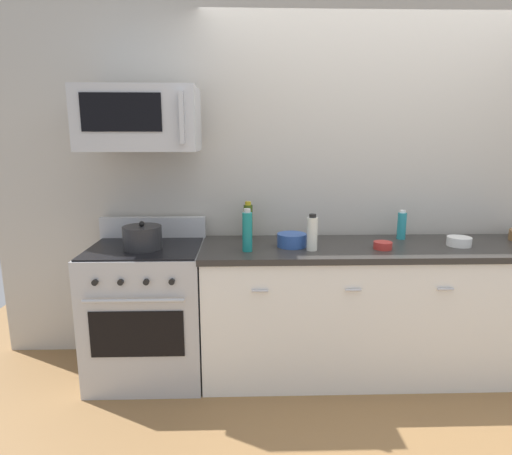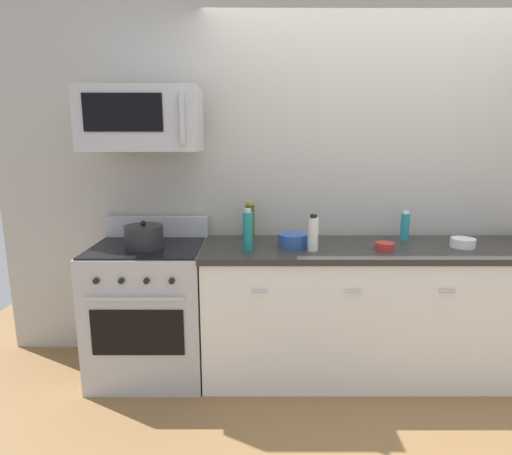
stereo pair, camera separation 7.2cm
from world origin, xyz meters
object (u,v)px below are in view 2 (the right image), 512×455
object	(u,v)px
microwave	(141,119)
bottle_dish_soap	(404,226)
bottle_olive_oil	(249,221)
bottle_sparkling_teal	(247,231)
bowl_blue_mixing	(292,240)
stockpot	(143,237)
bowl_red_small	(384,246)
bowl_white_ceramic	(462,242)
bottle_vinegar_white	(312,234)
range_oven	(149,309)

from	to	relation	value
microwave	bottle_dish_soap	world-z (taller)	microwave
microwave	bottle_olive_oil	distance (m)	1.00
bottle_sparkling_teal	bottle_olive_oil	distance (m)	0.36
bottle_dish_soap	bowl_blue_mixing	xyz separation A→B (m)	(-0.81, -0.19, -0.05)
bottle_sparkling_teal	stockpot	bearing A→B (deg)	173.92
bottle_dish_soap	stockpot	distance (m)	1.81
stockpot	bottle_olive_oil	bearing A→B (deg)	22.48
bowl_red_small	stockpot	distance (m)	1.57
bottle_sparkling_teal	bowl_white_ceramic	size ratio (longest dim) A/B	1.75
bottle_vinegar_white	bottle_sparkling_teal	distance (m)	0.42
bottle_dish_soap	bottle_olive_oil	bearing A→B (deg)	177.36
bottle_sparkling_teal	stockpot	world-z (taller)	bottle_sparkling_teal
range_oven	bottle_sparkling_teal	world-z (taller)	bottle_sparkling_teal
bowl_blue_mixing	stockpot	size ratio (longest dim) A/B	0.78
microwave	bottle_sparkling_teal	xyz separation A→B (m)	(0.68, -0.17, -0.70)
bowl_blue_mixing	stockpot	xyz separation A→B (m)	(-0.98, -0.04, 0.03)
bottle_vinegar_white	bowl_red_small	world-z (taller)	bottle_vinegar_white
bowl_blue_mixing	bowl_white_ceramic	size ratio (longest dim) A/B	1.24
microwave	bowl_blue_mixing	size ratio (longest dim) A/B	3.79
range_oven	bottle_vinegar_white	world-z (taller)	bottle_vinegar_white
microwave	bowl_red_small	world-z (taller)	microwave
bowl_red_small	bottle_sparkling_teal	bearing A→B (deg)	-178.11
bottle_olive_oil	bowl_red_small	bearing A→B (deg)	-20.60
bottle_olive_oil	bottle_dish_soap	bearing A→B (deg)	-2.64
bowl_blue_mixing	microwave	bearing A→B (deg)	176.75
range_oven	bottle_vinegar_white	distance (m)	1.24
range_oven	bottle_sparkling_teal	xyz separation A→B (m)	(0.68, -0.13, 0.58)
bowl_red_small	bottle_dish_soap	bearing A→B (deg)	51.52
bottle_olive_oil	bowl_blue_mixing	bearing A→B (deg)	-40.15
bottle_sparkling_teal	bowl_blue_mixing	world-z (taller)	bottle_sparkling_teal
range_oven	bottle_dish_soap	world-z (taller)	bottle_dish_soap
bottle_vinegar_white	stockpot	size ratio (longest dim) A/B	0.95
bottle_dish_soap	bowl_red_small	world-z (taller)	bottle_dish_soap
range_oven	bottle_dish_soap	bearing A→B (deg)	5.82
bottle_sparkling_teal	bottle_dish_soap	xyz separation A→B (m)	(1.11, 0.31, -0.03)
bottle_olive_oil	bottle_dish_soap	world-z (taller)	bottle_olive_oil
bottle_vinegar_white	bottle_olive_oil	xyz separation A→B (m)	(-0.41, 0.35, 0.01)
bottle_vinegar_white	bottle_olive_oil	bearing A→B (deg)	139.57
microwave	bowl_white_ceramic	world-z (taller)	microwave
stockpot	bottle_dish_soap	bearing A→B (deg)	7.50
range_oven	bottle_olive_oil	size ratio (longest dim) A/B	3.98
bottle_vinegar_white	bottle_olive_oil	distance (m)	0.54
bottle_dish_soap	bowl_red_small	size ratio (longest dim) A/B	1.74
microwave	bottle_vinegar_white	distance (m)	1.32
bottle_dish_soap	stockpot	bearing A→B (deg)	-172.50
bottle_olive_oil	range_oven	bearing A→B (deg)	-161.38
range_oven	stockpot	world-z (taller)	stockpot
microwave	bottle_olive_oil	world-z (taller)	microwave
bottle_sparkling_teal	bottle_vinegar_white	bearing A→B (deg)	1.49
bottle_olive_oil	bottle_dish_soap	distance (m)	1.10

